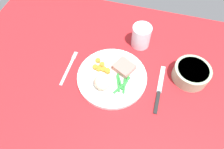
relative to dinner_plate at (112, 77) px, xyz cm
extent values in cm
cube|color=red|center=(-2.11, -1.80, -1.80)|extent=(120.00, 90.00, 2.00)
cylinder|color=white|center=(0.00, 0.00, 0.00)|extent=(26.34, 26.34, 1.60)
cube|color=#B2756B|center=(3.56, 4.15, 2.07)|extent=(9.17, 8.87, 2.54)
ellipsoid|color=beige|center=(-2.37, -4.74, 3.39)|extent=(6.15, 6.51, 5.17)
cylinder|color=orange|center=(-7.19, 1.78, 1.36)|extent=(2.02, 2.02, 1.12)
cylinder|color=orange|center=(-3.78, 1.75, 1.28)|extent=(2.24, 2.24, 0.95)
cylinder|color=orange|center=(-2.29, 1.25, 1.43)|extent=(2.16, 2.16, 1.25)
cylinder|color=orange|center=(-4.97, 3.53, 1.43)|extent=(1.95, 1.95, 1.25)
cylinder|color=orange|center=(-2.22, 0.98, 1.42)|extent=(1.80, 1.80, 1.24)
cylinder|color=orange|center=(-5.74, 1.58, 1.24)|extent=(2.41, 2.41, 0.89)
cylinder|color=orange|center=(-7.18, 5.14, 1.22)|extent=(2.07, 2.07, 0.84)
cylinder|color=#2D8C38|center=(5.39, -1.73, 1.15)|extent=(3.39, 5.61, 0.70)
cylinder|color=#2D8C38|center=(3.54, -1.41, 1.20)|extent=(3.90, 6.32, 0.80)
cylinder|color=#2D8C38|center=(5.37, -2.49, 1.19)|extent=(1.98, 7.49, 0.78)
cylinder|color=#2D8C38|center=(4.37, -3.96, 1.24)|extent=(4.37, 6.58, 0.89)
cylinder|color=#2D8C38|center=(5.86, -0.89, 1.17)|extent=(1.38, 7.52, 0.74)
cylinder|color=#2D8C38|center=(3.07, -2.69, 1.15)|extent=(3.13, 6.69, 0.70)
cube|color=silver|center=(-17.65, -2.00, -0.60)|extent=(1.00, 13.00, 0.40)
cube|color=silver|center=(-18.25, 6.30, -0.60)|extent=(0.24, 3.60, 0.40)
cube|color=silver|center=(-17.85, 6.30, -0.60)|extent=(0.24, 3.60, 0.40)
cube|color=silver|center=(-17.45, 6.30, -0.60)|extent=(0.24, 3.60, 0.40)
cube|color=silver|center=(-17.05, 6.30, -0.60)|extent=(0.24, 3.60, 0.40)
cube|color=black|center=(18.17, -5.50, -0.60)|extent=(1.30, 9.00, 0.64)
cube|color=silver|center=(18.17, 4.50, -0.60)|extent=(1.70, 12.00, 0.40)
cylinder|color=silver|center=(6.83, 19.84, 3.93)|extent=(7.74, 7.74, 9.45)
cylinder|color=silver|center=(6.83, 19.84, 2.26)|extent=(7.12, 7.12, 6.12)
cylinder|color=#99B28C|center=(28.33, 8.40, 1.96)|extent=(13.37, 13.37, 5.53)
cylinder|color=beige|center=(28.33, 8.40, 3.21)|extent=(11.37, 11.37, 3.04)
camera|label=1|loc=(11.05, -39.49, 66.32)|focal=32.97mm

